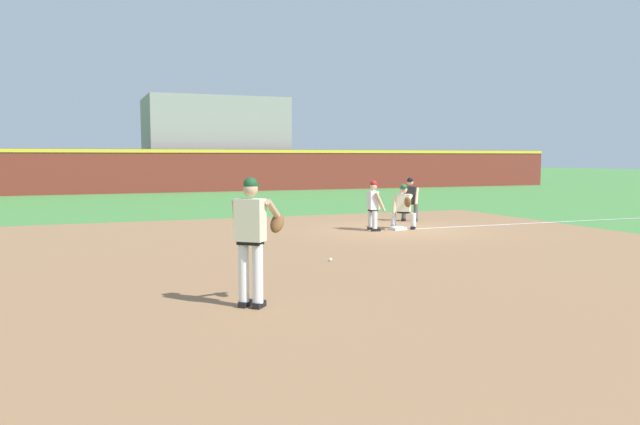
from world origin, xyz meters
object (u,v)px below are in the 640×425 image
object	(u,v)px
first_base_bag	(398,228)
pitcher	(253,234)
first_baseman	(404,205)
baserunner	(373,203)
umpire	(410,198)
baseball	(331,260)

from	to	relation	value
first_base_bag	pitcher	size ratio (longest dim) A/B	0.20
first_base_bag	first_baseman	world-z (taller)	first_baseman
baserunner	first_base_bag	bearing A→B (deg)	-9.60
pitcher	umpire	distance (m)	12.53
first_baseman	umpire	xyz separation A→B (m)	(1.29, 1.92, 0.06)
pitcher	baserunner	xyz separation A→B (m)	(5.71, 7.71, -0.27)
first_base_bag	umpire	size ratio (longest dim) A/B	0.26
pitcher	first_base_bag	bearing A→B (deg)	49.58
baseball	baserunner	xyz separation A→B (m)	(3.19, 4.49, 0.76)
pitcher	baserunner	size ratio (longest dim) A/B	1.27
first_baseman	pitcher	bearing A→B (deg)	-131.03
baseball	first_baseman	xyz separation A→B (m)	(4.19, 4.49, 0.69)
baseball	first_baseman	bearing A→B (deg)	46.97
first_base_bag	umpire	xyz separation A→B (m)	(1.55, 2.05, 0.75)
first_base_bag	baserunner	size ratio (longest dim) A/B	0.26
baserunner	umpire	bearing A→B (deg)	39.94
first_baseman	baserunner	bearing A→B (deg)	-179.82
baserunner	pitcher	bearing A→B (deg)	-126.52
baseball	umpire	bearing A→B (deg)	49.44
umpire	first_base_bag	bearing A→B (deg)	-127.04
pitcher	baseball	bearing A→B (deg)	51.98
first_base_bag	first_baseman	bearing A→B (deg)	27.29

